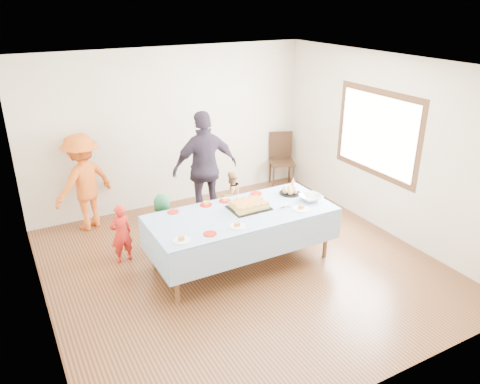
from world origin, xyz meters
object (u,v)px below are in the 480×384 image
at_px(party_table, 242,216).
at_px(birthday_cake, 249,205).
at_px(adult_left, 84,182).
at_px(dining_chair, 281,156).

relative_size(party_table, birthday_cake, 4.71).
distance_m(birthday_cake, adult_left, 2.73).
xyz_separation_m(dining_chair, adult_left, (-3.72, -0.08, 0.20)).
distance_m(birthday_cake, dining_chair, 2.92).
height_order(party_table, dining_chair, dining_chair).
xyz_separation_m(party_table, dining_chair, (2.10, 2.22, -0.15)).
relative_size(party_table, dining_chair, 2.43).
height_order(dining_chair, adult_left, adult_left).
relative_size(birthday_cake, adult_left, 0.34).
distance_m(party_table, adult_left, 2.69).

